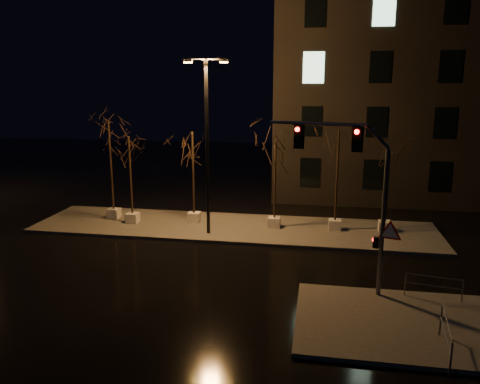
# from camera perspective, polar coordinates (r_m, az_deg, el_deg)

# --- Properties ---
(ground) EXTENTS (90.00, 90.00, 0.00)m
(ground) POSITION_cam_1_polar(r_m,az_deg,el_deg) (20.36, -4.07, -9.51)
(ground) COLOR black
(ground) RESTS_ON ground
(median) EXTENTS (22.00, 5.00, 0.15)m
(median) POSITION_cam_1_polar(r_m,az_deg,el_deg) (25.85, -0.89, -4.36)
(median) COLOR #4A4842
(median) RESTS_ON ground
(sidewalk_corner) EXTENTS (7.00, 5.00, 0.15)m
(sidewalk_corner) POSITION_cam_1_polar(r_m,az_deg,el_deg) (16.88, 19.22, -14.93)
(sidewalk_corner) COLOR #4A4842
(sidewalk_corner) RESTS_ON ground
(building) EXTENTS (25.00, 12.00, 15.00)m
(building) POSITION_cam_1_polar(r_m,az_deg,el_deg) (37.45, 24.87, 11.37)
(building) COLOR black
(building) RESTS_ON ground
(tree_0) EXTENTS (1.80, 1.80, 5.80)m
(tree_0) POSITION_cam_1_polar(r_m,az_deg,el_deg) (27.57, -15.62, 5.78)
(tree_0) COLOR beige
(tree_0) RESTS_ON median
(tree_1) EXTENTS (1.80, 1.80, 5.02)m
(tree_1) POSITION_cam_1_polar(r_m,az_deg,el_deg) (26.42, -13.34, 4.31)
(tree_1) COLOR beige
(tree_1) RESTS_ON median
(tree_2) EXTENTS (1.80, 1.80, 5.25)m
(tree_2) POSITION_cam_1_polar(r_m,az_deg,el_deg) (25.95, -5.79, 4.84)
(tree_2) COLOR beige
(tree_2) RESTS_ON median
(tree_3) EXTENTS (1.80, 1.80, 4.89)m
(tree_3) POSITION_cam_1_polar(r_m,az_deg,el_deg) (24.94, 4.33, 3.91)
(tree_3) COLOR beige
(tree_3) RESTS_ON median
(tree_4) EXTENTS (1.80, 1.80, 5.47)m
(tree_4) POSITION_cam_1_polar(r_m,az_deg,el_deg) (24.89, 11.87, 4.66)
(tree_4) COLOR beige
(tree_4) RESTS_ON median
(tree_5) EXTENTS (1.80, 1.80, 4.39)m
(tree_5) POSITION_cam_1_polar(r_m,az_deg,el_deg) (25.41, 17.69, 2.63)
(tree_5) COLOR beige
(tree_5) RESTS_ON median
(traffic_signal_mast) EXTENTS (4.98, 1.48, 6.29)m
(traffic_signal_mast) POSITION_cam_1_polar(r_m,az_deg,el_deg) (17.42, 14.01, 1.02)
(traffic_signal_mast) COLOR #525459
(traffic_signal_mast) RESTS_ON sidewalk_corner
(streetlight_main) EXTENTS (2.22, 0.45, 8.88)m
(streetlight_main) POSITION_cam_1_polar(r_m,az_deg,el_deg) (23.70, -4.05, 6.89)
(streetlight_main) COLOR black
(streetlight_main) RESTS_ON median
(guard_rail_a) EXTENTS (1.96, 0.36, 0.86)m
(guard_rail_a) POSITION_cam_1_polar(r_m,az_deg,el_deg) (18.66, 22.54, -10.32)
(guard_rail_a) COLOR #525459
(guard_rail_a) RESTS_ON sidewalk_corner
(guard_rail_b) EXTENTS (0.30, 2.22, 1.06)m
(guard_rail_b) POSITION_cam_1_polar(r_m,az_deg,el_deg) (15.20, 23.82, -15.39)
(guard_rail_b) COLOR #525459
(guard_rail_b) RESTS_ON sidewalk_corner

